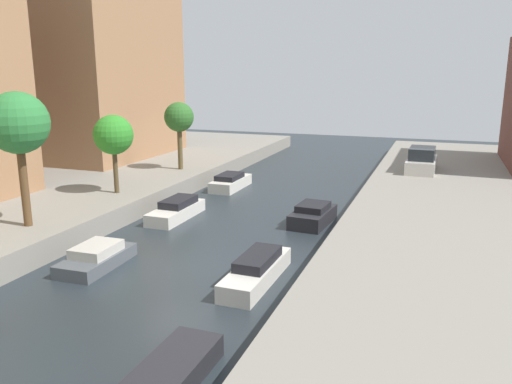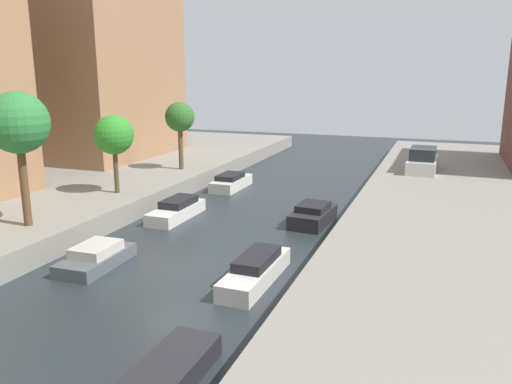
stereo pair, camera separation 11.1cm
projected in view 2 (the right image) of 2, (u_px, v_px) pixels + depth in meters
ground_plane at (180, 268)px, 19.17m from camera, size 84.00×84.00×0.00m
street_tree_2 at (18, 124)px, 20.14m from camera, size 2.46×2.46×5.45m
street_tree_3 at (114, 135)px, 26.05m from camera, size 2.03×2.03×4.05m
street_tree_4 at (180, 118)px, 32.39m from camera, size 1.87×1.87×4.29m
parked_car at (423, 161)px, 32.29m from camera, size 1.83×4.21×1.54m
moored_boat_left_2 at (96, 257)px, 19.29m from camera, size 1.64×3.30×0.86m
moored_boat_left_3 at (177, 210)px, 25.63m from camera, size 1.37×3.90×0.97m
moored_boat_left_4 at (231, 182)px, 32.01m from camera, size 1.46×3.69×0.96m
moored_boat_right_2 at (165, 376)px, 11.89m from camera, size 1.31×3.51×0.59m
moored_boat_right_3 at (256, 270)px, 17.87m from camera, size 1.27×4.29×0.98m
moored_boat_right_4 at (313, 215)px, 24.62m from camera, size 1.78×3.24×1.01m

